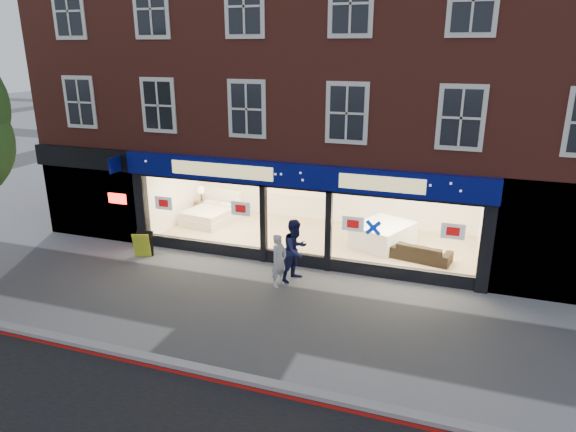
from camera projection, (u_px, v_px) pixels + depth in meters
The scene contains 12 objects.
ground at pixel (259, 310), 13.41m from camera, with size 120.00×120.00×0.00m, color gray.
kerb_line at pixel (202, 378), 10.63m from camera, with size 60.00×0.10×0.01m, color #8C0A07.
kerb_stone at pixel (206, 370), 10.79m from camera, with size 60.00×0.25×0.12m, color gray.
showroom_floor at pixel (315, 240), 18.11m from camera, with size 11.00×4.50×0.10m, color tan.
building at pixel (331, 43), 17.55m from camera, with size 19.00×8.26×10.30m.
display_bed at pixel (212, 214), 19.73m from camera, with size 1.88×2.17×1.09m.
bedside_table at pixel (202, 207), 20.69m from camera, with size 0.45×0.45×0.55m, color brown.
mattress_stack at pixel (383, 235), 17.38m from camera, with size 2.18×2.40×0.77m.
sofa at pixel (421, 252), 16.21m from camera, with size 1.88×0.73×0.55m, color black.
a_board at pixel (143, 244), 16.69m from camera, with size 0.55×0.35×0.84m, color #C2CE24.
pedestrian_grey at pixel (279, 260), 14.55m from camera, with size 0.56×0.37×1.54m, color #B8B9C0.
pedestrian_blue at pixel (295, 250), 14.87m from camera, with size 0.90×0.70×1.86m, color #1A1D48.
Camera 1 is at (4.65, -11.06, 6.54)m, focal length 32.00 mm.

